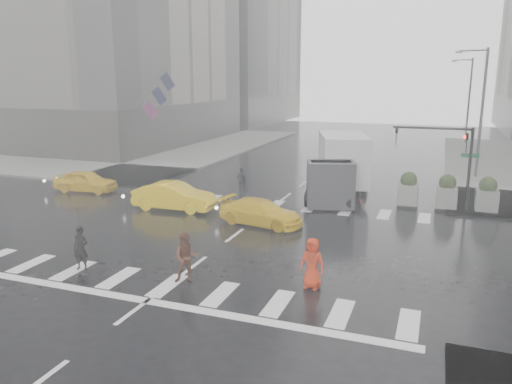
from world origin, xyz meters
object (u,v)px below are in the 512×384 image
at_px(pedestrian_orange, 312,263).
at_px(taxi_front, 86,181).
at_px(traffic_signal_pole, 450,151).
at_px(box_truck, 340,165).
at_px(pedestrian_brown, 186,258).
at_px(taxi_mid, 174,196).

xyz_separation_m(pedestrian_orange, taxi_front, (-16.92, 9.44, -0.21)).
bearing_deg(traffic_signal_pole, box_truck, 171.66).
relative_size(pedestrian_orange, taxi_front, 0.44).
xyz_separation_m(taxi_front, box_truck, (15.22, 3.88, 1.28)).
height_order(pedestrian_brown, taxi_front, pedestrian_brown).
bearing_deg(box_truck, pedestrian_orange, -100.21).
bearing_deg(pedestrian_orange, traffic_signal_pole, 77.73).
bearing_deg(taxi_front, traffic_signal_pole, -87.94).
bearing_deg(box_truck, pedestrian_brown, -117.50).
distance_m(pedestrian_brown, taxi_front, 16.45).
height_order(pedestrian_brown, box_truck, box_truck).
distance_m(taxi_mid, box_truck, 9.82).
bearing_deg(taxi_front, pedestrian_brown, -135.53).
relative_size(taxi_front, box_truck, 0.57).
relative_size(pedestrian_orange, box_truck, 0.26).
distance_m(traffic_signal_pole, box_truck, 6.20).
relative_size(pedestrian_brown, pedestrian_orange, 1.01).
relative_size(pedestrian_orange, taxi_mid, 0.39).
bearing_deg(taxi_mid, pedestrian_orange, -130.86).
distance_m(pedestrian_brown, pedestrian_orange, 4.36).
xyz_separation_m(pedestrian_brown, box_truck, (2.53, 14.36, 1.07)).
bearing_deg(taxi_mid, taxi_front, 72.58).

